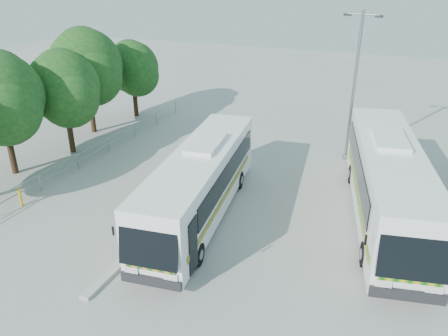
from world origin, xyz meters
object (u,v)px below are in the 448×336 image
at_px(tree_far_b, 0,97).
at_px(coach_main, 200,182).
at_px(coach_adjacent, 387,181).
at_px(tree_far_e, 133,68).
at_px(bollard, 21,197).
at_px(tree_far_c, 64,88).
at_px(lamppost, 355,82).
at_px(tree_far_d, 87,66).

bearing_deg(tree_far_b, coach_main, -0.73).
bearing_deg(coach_main, coach_adjacent, 13.98).
xyz_separation_m(tree_far_e, bollard, (2.93, -14.92, -3.39)).
xyz_separation_m(tree_far_c, coach_main, (11.12, -4.05, -2.47)).
distance_m(tree_far_c, coach_adjacent, 19.35).
bearing_deg(bollard, tree_far_c, 109.81).
height_order(tree_far_b, coach_adjacent, tree_far_b).
bearing_deg(tree_far_e, tree_far_c, -86.46).
height_order(coach_adjacent, lamppost, lamppost).
distance_m(tree_far_d, coach_main, 14.86).
bearing_deg(tree_far_c, lamppost, 19.07).
height_order(tree_far_d, lamppost, lamppost).
distance_m(tree_far_b, tree_far_e, 12.13).
xyz_separation_m(tree_far_e, coach_adjacent, (19.69, -9.10, -1.94)).
xyz_separation_m(lamppost, bollard, (-14.06, -12.42, -4.37)).
height_order(tree_far_b, tree_far_d, tree_far_d).
bearing_deg(lamppost, tree_far_b, -138.25).
xyz_separation_m(tree_far_b, lamppost, (17.38, 9.60, 0.30)).
bearing_deg(tree_far_b, tree_far_c, 77.09).
distance_m(tree_far_e, bollard, 15.58).
xyz_separation_m(tree_far_d, coach_main, (12.31, -7.75, -3.02)).
xyz_separation_m(tree_far_c, coach_adjacent, (19.19, -0.90, -2.32)).
distance_m(tree_far_c, lamppost, 17.45).
bearing_deg(tree_far_d, tree_far_c, -72.17).
distance_m(tree_far_e, coach_adjacent, 21.78).
distance_m(tree_far_e, coach_main, 17.02).
bearing_deg(tree_far_d, tree_far_e, 81.37).
bearing_deg(coach_adjacent, tree_far_d, 155.58).
height_order(tree_far_e, lamppost, lamppost).
bearing_deg(coach_main, bollard, -170.36).
bearing_deg(tree_far_b, lamppost, 28.91).
bearing_deg(lamppost, bollard, -125.70).
xyz_separation_m(tree_far_b, coach_main, (12.02, -0.15, -2.78)).
height_order(tree_far_c, coach_adjacent, tree_far_c).
bearing_deg(bollard, tree_far_e, 101.10).
relative_size(tree_far_b, tree_far_d, 0.95).
bearing_deg(tree_far_e, lamppost, -8.38).
relative_size(coach_main, coach_adjacent, 0.92).
relative_size(tree_far_c, coach_main, 0.54).
height_order(coach_main, lamppost, lamppost).
relative_size(tree_far_c, tree_far_d, 0.88).
bearing_deg(coach_adjacent, bollard, -172.55).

